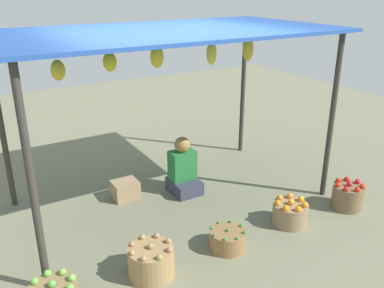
{
  "coord_description": "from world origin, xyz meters",
  "views": [
    {
      "loc": [
        -2.24,
        -4.27,
        2.66
      ],
      "look_at": [
        0.0,
        -0.51,
        0.95
      ],
      "focal_mm": 38.81,
      "sensor_mm": 36.0,
      "label": 1
    }
  ],
  "objects_px": {
    "basket_potatoes": "(151,261)",
    "basket_oranges": "(290,213)",
    "basket_red_tomatoes": "(348,196)",
    "wooden_crate_near_vendor": "(125,190)",
    "basket_green_chilies": "(228,239)",
    "vendor_person": "(183,171)"
  },
  "relations": [
    {
      "from": "basket_oranges",
      "to": "basket_red_tomatoes",
      "type": "distance_m",
      "value": 0.89
    },
    {
      "from": "basket_potatoes",
      "to": "basket_red_tomatoes",
      "type": "relative_size",
      "value": 1.18
    },
    {
      "from": "basket_oranges",
      "to": "wooden_crate_near_vendor",
      "type": "relative_size",
      "value": 1.24
    },
    {
      "from": "basket_red_tomatoes",
      "to": "wooden_crate_near_vendor",
      "type": "bearing_deg",
      "value": 144.09
    },
    {
      "from": "basket_oranges",
      "to": "wooden_crate_near_vendor",
      "type": "xyz_separation_m",
      "value": [
        -1.42,
        1.58,
        -0.02
      ]
    },
    {
      "from": "vendor_person",
      "to": "basket_potatoes",
      "type": "height_order",
      "value": "vendor_person"
    },
    {
      "from": "basket_red_tomatoes",
      "to": "wooden_crate_near_vendor",
      "type": "xyz_separation_m",
      "value": [
        -2.31,
        1.67,
        -0.04
      ]
    },
    {
      "from": "vendor_person",
      "to": "basket_oranges",
      "type": "bearing_deg",
      "value": -63.31
    },
    {
      "from": "basket_oranges",
      "to": "basket_red_tomatoes",
      "type": "height_order",
      "value": "basket_red_tomatoes"
    },
    {
      "from": "basket_potatoes",
      "to": "wooden_crate_near_vendor",
      "type": "xyz_separation_m",
      "value": [
        0.38,
        1.58,
        -0.04
      ]
    },
    {
      "from": "wooden_crate_near_vendor",
      "to": "basket_oranges",
      "type": "bearing_deg",
      "value": -47.99
    },
    {
      "from": "vendor_person",
      "to": "basket_potatoes",
      "type": "relative_size",
      "value": 1.73
    },
    {
      "from": "basket_green_chilies",
      "to": "basket_oranges",
      "type": "distance_m",
      "value": 0.91
    },
    {
      "from": "basket_potatoes",
      "to": "basket_oranges",
      "type": "xyz_separation_m",
      "value": [
        1.8,
        -0.0,
        -0.02
      ]
    },
    {
      "from": "basket_green_chilies",
      "to": "basket_red_tomatoes",
      "type": "relative_size",
      "value": 1.02
    },
    {
      "from": "vendor_person",
      "to": "basket_green_chilies",
      "type": "xyz_separation_m",
      "value": [
        -0.23,
        -1.37,
        -0.19
      ]
    },
    {
      "from": "basket_oranges",
      "to": "wooden_crate_near_vendor",
      "type": "distance_m",
      "value": 2.13
    },
    {
      "from": "basket_potatoes",
      "to": "basket_oranges",
      "type": "relative_size",
      "value": 1.1
    },
    {
      "from": "wooden_crate_near_vendor",
      "to": "basket_red_tomatoes",
      "type": "bearing_deg",
      "value": -35.91
    },
    {
      "from": "basket_green_chilies",
      "to": "wooden_crate_near_vendor",
      "type": "xyz_separation_m",
      "value": [
        -0.51,
        1.6,
        0.01
      ]
    },
    {
      "from": "wooden_crate_near_vendor",
      "to": "basket_potatoes",
      "type": "bearing_deg",
      "value": -103.37
    },
    {
      "from": "basket_oranges",
      "to": "basket_red_tomatoes",
      "type": "xyz_separation_m",
      "value": [
        0.88,
        -0.09,
        0.02
      ]
    }
  ]
}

